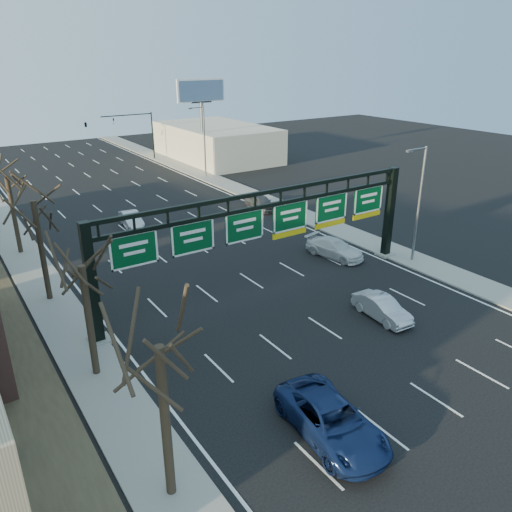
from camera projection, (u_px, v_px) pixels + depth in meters
ground at (348, 343)px, 28.38m from camera, size 160.00×160.00×0.00m
sidewalk_left at (34, 273)px, 37.12m from camera, size 3.00×120.00×0.12m
sidewalk_right at (303, 215)px, 50.31m from camera, size 3.00×120.00×0.12m
lane_markings at (189, 240)px, 43.74m from camera, size 21.60×120.00×0.01m
sign_gantry at (270, 227)px, 32.84m from camera, size 24.60×1.20×7.20m
building_right_distant at (217, 142)px, 76.13m from camera, size 12.00×20.00×5.00m
tree_near at (157, 319)px, 15.86m from camera, size 3.60×3.60×8.86m
tree_gantry at (78, 245)px, 22.92m from camera, size 3.60×3.60×8.48m
tree_mid at (30, 185)px, 30.31m from camera, size 3.60×3.60×9.24m
tree_far at (4, 163)px, 38.13m from camera, size 3.60×3.60×8.86m
streetlight_near at (419, 199)px, 37.48m from camera, size 2.15×0.22×9.00m
streetlight_far at (204, 138)px, 63.59m from camera, size 2.15×0.22×9.00m
billboard_right at (201, 102)px, 67.20m from camera, size 7.00×0.50×12.00m
traffic_signal_mast at (112, 126)px, 71.45m from camera, size 10.16×0.54×7.00m
car_blue_suv at (331, 420)px, 21.23m from camera, size 3.38×6.19×1.65m
car_silver_sedan at (382, 308)px, 30.77m from camera, size 1.75×4.27×1.38m
car_white_wagon at (335, 248)px, 40.02m from camera, size 2.97×5.28×1.44m
car_grey_far at (261, 202)px, 52.03m from camera, size 2.07×4.59×1.53m
car_silver_distant at (131, 220)px, 46.85m from camera, size 1.96×4.43×1.41m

